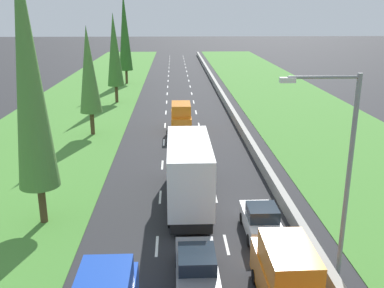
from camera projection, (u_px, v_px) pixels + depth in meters
The scene contains 16 objects.
ground_plane at pixel (180, 98), 59.06m from camera, with size 300.00×300.00×0.00m, color #28282B.
grass_verge_left at pixel (86, 98), 58.54m from camera, with size 14.00×140.00×0.04m, color #478433.
grass_verge_right at pixel (284, 97), 59.63m from camera, with size 14.00×140.00×0.04m, color #478433.
median_barrier at pixel (222, 94), 59.16m from camera, with size 0.44×120.00×0.85m, color #9E9B93.
lane_markings at pixel (180, 98), 59.06m from camera, with size 3.64×116.00×0.01m.
grey_sedan_centre_lane at pixel (197, 268), 18.44m from camera, with size 1.82×4.50×1.64m.
white_box_truck_centre_lane at pixel (188, 170), 25.99m from camera, with size 2.46×9.40×4.18m.
white_sedan_centre_lane at pixel (183, 145), 35.51m from camera, with size 1.82×4.50×1.64m.
orange_van_right_lane at pixel (286, 277), 16.86m from camera, with size 1.96×4.90×2.82m.
white_hatchback_right_lane at pixel (261, 220), 22.61m from camera, with size 1.74×3.90×1.72m.
orange_van_centre_lane at pixel (181, 117), 42.15m from camera, with size 1.96×4.90×2.82m.
poplar_tree_second at pixel (28, 70), 21.74m from camera, with size 2.17×2.17×14.81m.
poplar_tree_third at pixel (89, 70), 39.61m from camera, with size 2.05×2.05×10.12m.
poplar_tree_fourth at pixel (114, 50), 54.01m from camera, with size 2.08×2.08×11.19m.
poplar_tree_fifth at pixel (125, 32), 68.09m from camera, with size 2.16×2.16×14.28m.
street_light_mast at pixel (341, 166), 17.70m from camera, with size 3.20×0.28×9.00m.
Camera 1 is at (-0.81, 1.67, 11.27)m, focal length 40.62 mm.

